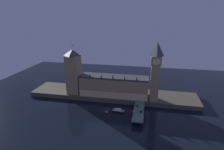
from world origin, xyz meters
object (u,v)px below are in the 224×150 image
object	(u,v)px
pedestrian_far_rail	(135,103)
street_lamp_mid	(144,108)
clock_tower	(156,70)
street_lamp_near	(133,113)
boat_upstream	(118,111)
car_northbound_lead	(137,106)
pedestrian_near_rail	(133,113)
street_lamp_far	(135,101)
pedestrian_mid_walk	(143,110)
car_southbound_lead	(141,112)
victoria_tower	(74,72)

from	to	relation	value
pedestrian_far_rail	street_lamp_mid	size ratio (longest dim) A/B	0.26
clock_tower	street_lamp_near	world-z (taller)	clock_tower
street_lamp_near	boat_upstream	xyz separation A→B (m)	(-17.76, 17.78, -8.86)
car_northbound_lead	pedestrian_near_rail	xyz separation A→B (m)	(-2.53, -18.70, 0.21)
pedestrian_near_rail	street_lamp_far	bearing A→B (deg)	90.97
street_lamp_mid	pedestrian_far_rail	bearing A→B (deg)	123.89
car_northbound_lead	pedestrian_mid_walk	distance (m)	12.00
car_southbound_lead	street_lamp_near	xyz separation A→B (m)	(-7.99, -11.63, 3.62)
pedestrian_far_rail	street_lamp_mid	distance (m)	19.13
pedestrian_mid_walk	street_lamp_far	distance (m)	18.04
pedestrian_mid_walk	street_lamp_mid	bearing A→B (deg)	-53.43
clock_tower	street_lamp_near	distance (m)	61.29
victoria_tower	car_southbound_lead	distance (m)	102.33
car_southbound_lead	street_lamp_mid	distance (m)	5.39
car_southbound_lead	boat_upstream	world-z (taller)	car_southbound_lead
car_northbound_lead	street_lamp_mid	xyz separation A→B (m)	(7.99, -9.83, 3.32)
clock_tower	pedestrian_near_rail	xyz separation A→B (m)	(-21.06, -40.34, -37.53)
clock_tower	street_lamp_near	bearing A→B (deg)	-114.92
car_northbound_lead	pedestrian_far_rail	distance (m)	6.36
car_northbound_lead	pedestrian_far_rail	size ratio (longest dim) A/B	2.93
clock_tower	victoria_tower	world-z (taller)	clock_tower
street_lamp_near	street_lamp_mid	bearing A→B (deg)	53.42
street_lamp_far	boat_upstream	size ratio (longest dim) A/B	0.46
pedestrian_far_rail	street_lamp_mid	bearing A→B (deg)	-56.11
car_northbound_lead	street_lamp_mid	bearing A→B (deg)	-50.89
victoria_tower	car_southbound_lead	world-z (taller)	victoria_tower
pedestrian_far_rail	victoria_tower	bearing A→B (deg)	166.99
pedestrian_far_rail	street_lamp_near	xyz separation A→B (m)	(-0.40, -30.39, 3.46)
victoria_tower	pedestrian_near_rail	bearing A→B (deg)	-27.75
pedestrian_mid_walk	street_lamp_mid	world-z (taller)	street_lamp_mid
pedestrian_far_rail	boat_upstream	size ratio (longest dim) A/B	0.10
clock_tower	victoria_tower	bearing A→B (deg)	178.13
pedestrian_far_rail	pedestrian_near_rail	bearing A→B (deg)	-90.00
clock_tower	pedestrian_far_rail	bearing A→B (deg)	-143.11
street_lamp_mid	car_southbound_lead	bearing A→B (deg)	-133.46
car_northbound_lead	street_lamp_far	xyz separation A→B (m)	(-2.93, 4.89, 3.85)
street_lamp_mid	boat_upstream	bearing A→B (deg)	173.91
street_lamp_near	street_lamp_mid	distance (m)	18.33
car_northbound_lead	street_lamp_near	xyz separation A→B (m)	(-2.93, -24.55, 3.65)
car_southbound_lead	pedestrian_near_rail	xyz separation A→B (m)	(-7.59, -5.77, 0.19)
pedestrian_near_rail	street_lamp_far	xyz separation A→B (m)	(-0.40, 23.59, 3.64)
pedestrian_near_rail	boat_upstream	distance (m)	22.39
car_northbound_lead	clock_tower	bearing A→B (deg)	49.43
car_southbound_lead	pedestrian_near_rail	size ratio (longest dim) A/B	2.27
pedestrian_near_rail	street_lamp_near	distance (m)	6.80
pedestrian_near_rail	street_lamp_mid	bearing A→B (deg)	40.12
victoria_tower	clock_tower	bearing A→B (deg)	-1.87
pedestrian_near_rail	street_lamp_near	size ratio (longest dim) A/B	0.24
car_northbound_lead	pedestrian_far_rail	xyz separation A→B (m)	(-2.53, 5.84, 0.18)
victoria_tower	street_lamp_far	xyz separation A→B (m)	(82.73, -20.15, -24.43)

